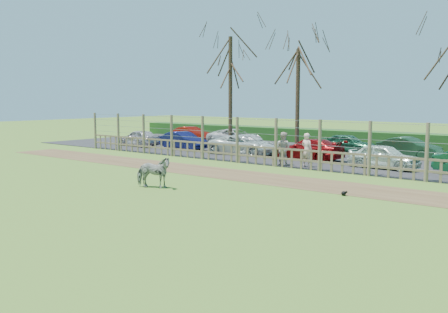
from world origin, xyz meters
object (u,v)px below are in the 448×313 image
Objects in this scene: visitor_b at (283,149)px; car_7 at (191,134)px; car_0 at (139,138)px; car_8 at (235,137)px; crow at (344,193)px; car_10 at (348,143)px; car_2 at (243,145)px; car_11 at (409,148)px; zebra at (153,172)px; tree_mid at (298,76)px; car_4 at (384,156)px; car_3 at (308,149)px; car_1 at (183,141)px; tree_left at (230,66)px; visitor_a at (307,150)px.

visitor_b is 0.47× the size of car_7.
car_8 is (5.02, 4.92, 0.00)m from car_0.
crow is 0.06× the size of car_7.
car_10 is (13.71, 5.45, 0.00)m from car_0.
car_2 is 1.00× the size of car_8.
car_10 and car_11 have the same top height.
zebra is 16.45m from car_10.
tree_mid reaches higher than car_11.
car_10 is (-4.55, 5.63, 0.00)m from car_4.
car_2 and car_7 have the same top height.
car_4 is at bearing 82.35° from car_3.
car_1 is 1.03× the size of car_4.
car_3 is (9.57, 0.14, 0.00)m from car_1.
car_1 is at bearing 167.45° from car_8.
crow is at bearing -36.85° from tree_left.
car_7 is (-6.59, 3.36, -4.98)m from tree_left.
car_10 is (6.64, 3.73, -4.98)m from tree_left.
tree_mid reaches higher than car_0.
visitor_a is (7.94, -3.85, -4.71)m from tree_left.
visitor_b is at bearing -31.15° from tree_left.
car_4 is (9.21, -0.63, 0.00)m from car_2.
crow is at bearing -131.99° from car_8.
visitor_a is 7.70m from car_10.
tree_left is at bearing 84.62° from car_4.
car_2 is 9.75m from car_7.
tree_mid is at bearing 12.53° from tree_left.
tree_mid is 5.42m from car_2.
car_2 is 9.82m from car_11.
car_7 is at bearing -35.40° from visitor_b.
zebra reaches higher than car_4.
car_7 is 13.24m from car_10.
tree_left is 2.24× the size of car_10.
zebra reaches higher than car_8.
car_2 is at bearing -116.85° from car_7.
visitor_b is at bearing -127.04° from car_2.
tree_mid is (4.50, 1.00, -0.75)m from tree_left.
car_7 and car_8 have the same top height.
visitor_b reaches higher than car_4.
tree_left is 9.04m from visitor_b.
car_2 is at bearing 134.56° from car_10.
car_0 is 18.45m from car_11.
car_10 is (-1.30, 7.58, -0.26)m from visitor_a.
car_0 is 7.03m from car_8.
crow is at bearing -89.56° from zebra.
visitor_b is 0.42× the size of car_3.
car_3 is at bearing -84.53° from car_1.
car_8 is at bearing 139.22° from crow.
car_1 is at bearing 99.02° from car_0.
car_0 is 0.97× the size of car_7.
car_1 is (-15.63, 8.07, 0.55)m from crow.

